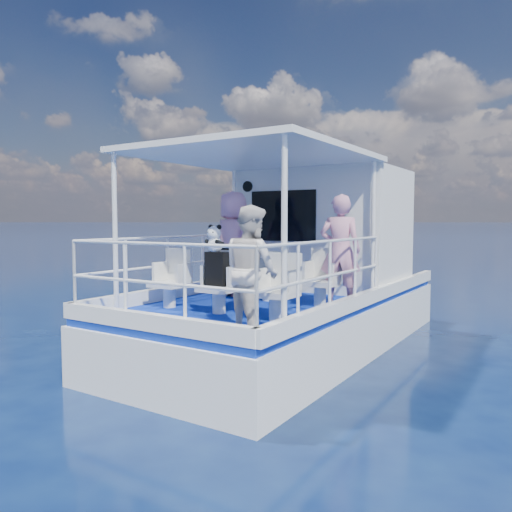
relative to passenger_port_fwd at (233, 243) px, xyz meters
The scene contains 20 objects.
ground 1.98m from the passenger_port_fwd, 24.86° to the right, with size 2000.00×2000.00×0.00m, color #08163F.
hull 2.05m from the passenger_port_fwd, 38.82° to the left, with size 3.00×7.00×1.60m, color white.
deck 1.37m from the passenger_port_fwd, 38.82° to the left, with size 2.90×6.90×0.10m, color navy.
cabin 2.10m from the passenger_port_fwd, 67.82° to the left, with size 2.85×2.00×2.20m, color white.
canopy 1.67m from the passenger_port_fwd, 35.64° to the right, with size 3.00×3.20×0.08m, color white.
canopy_posts 1.02m from the passenger_port_fwd, 37.97° to the right, with size 2.77×2.97×2.20m.
railings 1.28m from the passenger_port_fwd, 50.02° to the right, with size 2.84×3.59×1.00m, color white, non-canonical shape.
seat_port_fwd 0.72m from the passenger_port_fwd, 123.93° to the right, with size 0.48×0.46×0.38m, color silver.
seat_center_fwd 1.06m from the passenger_port_fwd, 11.85° to the right, with size 0.48×0.46×0.38m, color silver.
seat_stbd_fwd 1.83m from the passenger_port_fwd, ahead, with size 0.48×0.46×0.38m, color silver.
seat_port_aft 1.62m from the passenger_port_fwd, 94.34° to the right, with size 0.48×0.46×0.38m, color silver.
seat_center_aft 1.80m from the passenger_port_fwd, 61.71° to the right, with size 0.48×0.46×0.38m, color silver.
seat_stbd_aft 2.34m from the passenger_port_fwd, 40.95° to the right, with size 0.48×0.46×0.38m, color silver.
passenger_port_fwd is the anchor object (origin of this frame).
passenger_stbd_fwd 1.94m from the passenger_port_fwd, ahead, with size 0.60×0.39×1.65m, color pink.
passenger_stbd_aft 2.91m from the passenger_port_fwd, 50.99° to the right, with size 0.70×0.54×1.43m, color silver.
backpack_port 0.35m from the passenger_port_fwd, 118.02° to the right, with size 0.33×0.19×0.43m, color black.
backpack_center 1.73m from the passenger_port_fwd, 62.19° to the right, with size 0.31×0.17×0.46m, color black.
compact_camera 0.20m from the passenger_port_fwd, 116.16° to the right, with size 0.10×0.06×0.06m, color black.
panda 1.73m from the passenger_port_fwd, 63.09° to the right, with size 0.24×0.20×0.36m, color white, non-canonical shape.
Camera 1 is at (4.04, -6.51, 2.16)m, focal length 35.00 mm.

